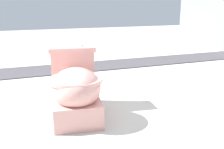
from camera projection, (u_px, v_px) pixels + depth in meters
ground_plane at (81, 107)px, 2.20m from camera, size 14.00×14.00×0.00m
gravel_strip at (92, 66)px, 3.60m from camera, size 0.56×8.00×0.01m
toilet at (75, 88)px, 1.98m from camera, size 0.68×0.46×0.52m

